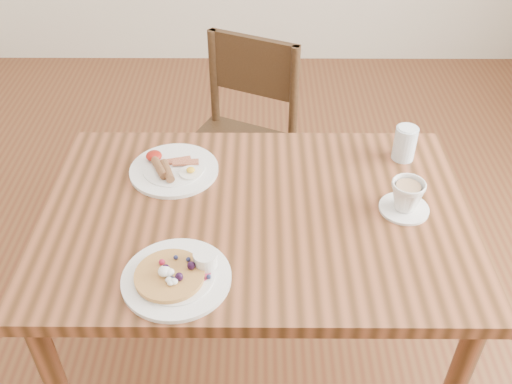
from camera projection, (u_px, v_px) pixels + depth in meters
ground at (256, 367)px, 2.07m from camera, size 5.00×5.00×0.00m
dining_table at (256, 237)px, 1.66m from camera, size 1.20×0.80×0.75m
chair_far at (240, 139)px, 2.34m from camera, size 0.56×0.56×0.88m
pancake_plate at (178, 275)px, 1.39m from camera, size 0.27×0.27×0.06m
breakfast_plate at (173, 169)px, 1.73m from camera, size 0.27×0.27×0.04m
teacup_saucer at (406, 197)px, 1.58m from camera, size 0.14×0.14×0.10m
water_glass at (405, 143)px, 1.76m from camera, size 0.07×0.07×0.11m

